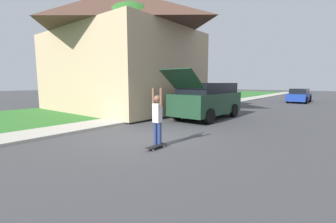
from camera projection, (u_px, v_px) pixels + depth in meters
ground_plane at (147, 137)px, 8.43m from camera, size 120.00×120.00×0.00m
lawn at (127, 108)px, 18.03m from camera, size 10.00×80.00×0.08m
sidewalk at (170, 112)px, 15.31m from camera, size 1.80×80.00×0.10m
house at (121, 48)px, 16.45m from camera, size 11.00×8.53×8.54m
lawn_tree_near at (131, 36)px, 13.77m from camera, size 3.85×3.85×6.75m
suv_parked at (207, 99)px, 12.72m from camera, size 2.20×5.57×2.66m
car_down_street at (299, 96)px, 23.26m from camera, size 1.85×4.56×1.42m
skateboarder at (157, 117)px, 7.08m from camera, size 0.41×0.22×1.86m
skateboard at (156, 146)px, 6.94m from camera, size 0.22×0.82×0.10m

